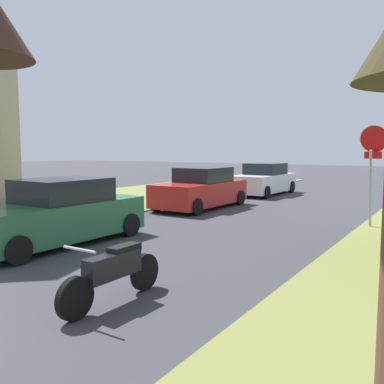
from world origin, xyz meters
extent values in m
cylinder|color=#9EA0A5|center=(3.87, 12.43, 1.16)|extent=(0.07, 0.47, 2.23)
cylinder|color=white|center=(3.87, 12.69, 2.58)|extent=(0.82, 0.23, 0.80)
cylinder|color=red|center=(3.87, 12.69, 2.58)|extent=(0.77, 0.23, 0.75)
cube|color=red|center=(3.87, 12.61, 2.12)|extent=(0.48, 0.11, 0.20)
cube|color=#28663D|center=(-2.16, 6.31, 0.59)|extent=(1.88, 4.42, 0.85)
cube|color=black|center=(-2.16, 6.53, 1.29)|extent=(1.63, 2.05, 0.56)
cylinder|color=black|center=(-1.32, 4.65, 0.30)|extent=(0.21, 0.60, 0.60)
cylinder|color=black|center=(-1.27, 7.95, 0.30)|extent=(0.21, 0.60, 0.60)
cylinder|color=black|center=(-3.01, 7.98, 0.30)|extent=(0.21, 0.60, 0.60)
cube|color=red|center=(-2.45, 13.44, 0.59)|extent=(1.88, 4.42, 0.85)
cube|color=black|center=(-2.44, 13.66, 1.29)|extent=(1.63, 2.05, 0.56)
cylinder|color=black|center=(-1.60, 11.78, 0.30)|extent=(0.21, 0.60, 0.60)
cylinder|color=black|center=(-3.34, 11.81, 0.30)|extent=(0.21, 0.60, 0.60)
cylinder|color=black|center=(-1.55, 15.08, 0.30)|extent=(0.21, 0.60, 0.60)
cylinder|color=black|center=(-3.29, 15.11, 0.30)|extent=(0.21, 0.60, 0.60)
cube|color=white|center=(-2.31, 19.33, 0.59)|extent=(1.88, 4.42, 0.85)
cube|color=black|center=(-2.31, 19.55, 1.29)|extent=(1.63, 2.05, 0.56)
cylinder|color=black|center=(-1.46, 17.67, 0.30)|extent=(0.21, 0.60, 0.60)
cylinder|color=black|center=(-3.20, 17.69, 0.30)|extent=(0.21, 0.60, 0.60)
cylinder|color=black|center=(-1.42, 20.96, 0.30)|extent=(0.21, 0.60, 0.60)
cylinder|color=black|center=(-3.16, 20.99, 0.30)|extent=(0.21, 0.60, 0.60)
cylinder|color=black|center=(1.72, 3.42, 0.30)|extent=(0.11, 0.60, 0.60)
cylinder|color=black|center=(1.74, 4.87, 0.30)|extent=(0.11, 0.60, 0.60)
cube|color=black|center=(1.73, 4.15, 0.58)|extent=(0.25, 1.02, 0.36)
cube|color=black|center=(1.73, 4.40, 0.78)|extent=(0.23, 0.56, 0.12)
cylinder|color=#9EA0A5|center=(1.72, 3.52, 0.95)|extent=(0.60, 0.05, 0.04)
camera|label=1|loc=(5.94, -0.27, 2.29)|focal=38.92mm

